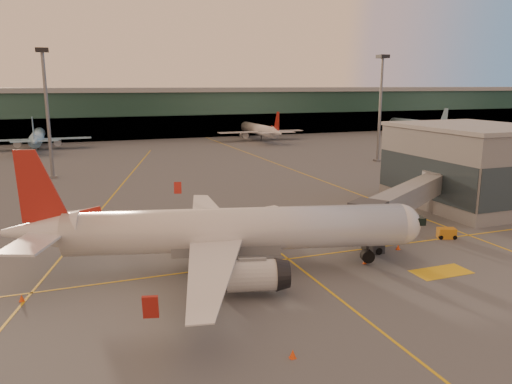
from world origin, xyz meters
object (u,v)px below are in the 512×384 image
object	(u,v)px
catering_truck	(263,224)
gpu_cart	(447,233)
main_airplane	(223,232)
pushback_tug	(353,231)

from	to	relation	value
catering_truck	gpu_cart	size ratio (longest dim) A/B	2.27
main_airplane	gpu_cart	distance (m)	29.24
pushback_tug	catering_truck	bearing A→B (deg)	-173.02
catering_truck	pushback_tug	xyz separation A→B (m)	(11.53, -1.47, -1.67)
main_airplane	gpu_cart	size ratio (longest dim) A/B	16.57
main_airplane	gpu_cart	bearing A→B (deg)	16.05
catering_truck	gpu_cart	distance (m)	22.89
pushback_tug	gpu_cart	bearing A→B (deg)	-10.32
main_airplane	gpu_cart	world-z (taller)	main_airplane
gpu_cart	catering_truck	bearing A→B (deg)	-174.57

